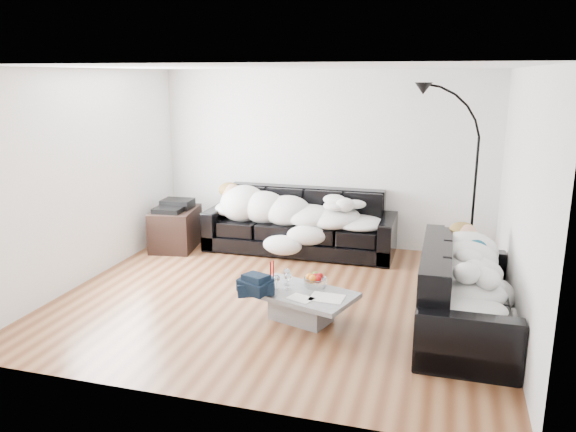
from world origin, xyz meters
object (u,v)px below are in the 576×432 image
(wine_glass_b, at_px, (277,282))
(av_cabinet, at_px, (176,229))
(sleeper_right, at_px, (468,270))
(candle_left, at_px, (271,272))
(sofa_back, at_px, (300,222))
(candle_right, at_px, (273,270))
(coffee_table, at_px, (301,306))
(wine_glass_a, at_px, (287,277))
(fruit_bowl, at_px, (315,279))
(stereo, at_px, (174,205))
(wine_glass_c, at_px, (288,281))
(sofa_right, at_px, (466,290))
(shoes, at_px, (446,344))
(sleeper_back, at_px, (299,209))
(floor_lamp, at_px, (475,189))

(wine_glass_b, distance_m, av_cabinet, 2.95)
(sleeper_right, distance_m, candle_left, 2.05)
(sofa_back, bearing_deg, candle_right, -83.27)
(coffee_table, height_order, wine_glass_a, wine_glass_a)
(sofa_back, relative_size, sleeper_right, 1.51)
(fruit_bowl, relative_size, stereo, 0.55)
(wine_glass_b, xyz_separation_m, stereo, (-2.19, 1.98, 0.25))
(candle_right, bearing_deg, fruit_bowl, -8.17)
(wine_glass_b, xyz_separation_m, wine_glass_c, (0.12, 0.02, 0.02))
(wine_glass_c, distance_m, candle_left, 0.30)
(candle_right, relative_size, av_cabinet, 0.25)
(sofa_right, bearing_deg, stereo, 67.27)
(wine_glass_c, distance_m, shoes, 1.69)
(candle_right, bearing_deg, sleeper_right, -0.28)
(coffee_table, relative_size, shoes, 2.40)
(sleeper_right, height_order, wine_glass_a, sleeper_right)
(candle_left, xyz_separation_m, stereo, (-2.06, 1.79, 0.22))
(sleeper_back, relative_size, stereo, 5.25)
(fruit_bowl, distance_m, wine_glass_a, 0.31)
(sofa_back, distance_m, shoes, 3.34)
(candle_right, bearing_deg, wine_glass_b, -65.84)
(coffee_table, bearing_deg, av_cabinet, 141.20)
(sofa_back, height_order, candle_right, sofa_back)
(stereo, height_order, floor_lamp, floor_lamp)
(coffee_table, distance_m, stereo, 3.18)
(shoes, xyz_separation_m, av_cabinet, (-3.94, 2.21, 0.24))
(wine_glass_c, bearing_deg, sleeper_right, 7.63)
(coffee_table, bearing_deg, wine_glass_b, -178.10)
(wine_glass_b, distance_m, candle_right, 0.30)
(candle_left, distance_m, av_cabinet, 2.73)
(floor_lamp, bearing_deg, fruit_bowl, -136.23)
(candle_right, height_order, av_cabinet, av_cabinet)
(fruit_bowl, bearing_deg, shoes, -17.33)
(sofa_back, relative_size, wine_glass_a, 15.16)
(sleeper_back, distance_m, av_cabinet, 1.88)
(sofa_right, bearing_deg, wine_glass_b, 97.75)
(coffee_table, xyz_separation_m, stereo, (-2.45, 1.97, 0.49))
(sleeper_right, bearing_deg, candle_right, 89.72)
(wine_glass_a, bearing_deg, candle_left, 170.74)
(sofa_right, relative_size, stereo, 4.78)
(coffee_table, distance_m, wine_glass_a, 0.35)
(wine_glass_c, distance_m, candle_right, 0.35)
(sofa_back, bearing_deg, wine_glass_a, -78.79)
(candle_left, xyz_separation_m, floor_lamp, (2.14, 2.14, 0.63))
(wine_glass_c, bearing_deg, wine_glass_b, -170.33)
(wine_glass_b, xyz_separation_m, floor_lamp, (2.01, 2.33, 0.67))
(wine_glass_c, bearing_deg, sofa_right, 7.63)
(coffee_table, distance_m, candle_right, 0.54)
(shoes, xyz_separation_m, floor_lamp, (0.26, 2.56, 1.02))
(sofa_right, relative_size, fruit_bowl, 8.68)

